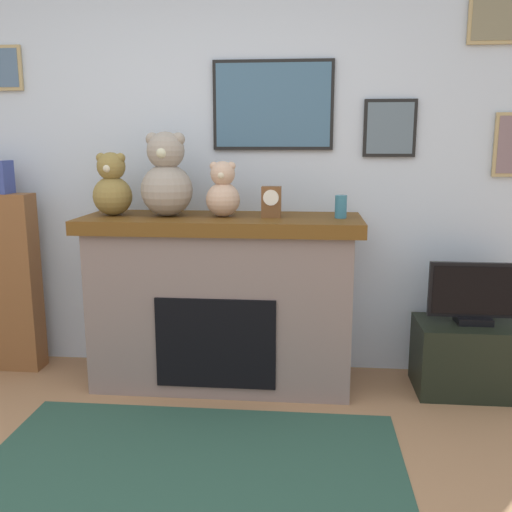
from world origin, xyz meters
TOP-DOWN VIEW (x-y plane):
  - back_wall at (0.01, 2.00)m, footprint 5.20×0.15m
  - fireplace at (0.18, 1.66)m, footprint 1.65×0.62m
  - bookshelf at (-1.28, 1.74)m, footprint 0.47×0.16m
  - tv_stand at (1.67, 1.64)m, footprint 0.64×0.40m
  - television at (1.67, 1.64)m, footprint 0.53×0.14m
  - area_rug at (0.18, 0.70)m, footprint 1.96×1.12m
  - candle_jar at (0.88, 1.64)m, footprint 0.07×0.07m
  - mantel_clock at (0.48, 1.64)m, footprint 0.11×0.09m
  - teddy_bear_grey at (-0.48, 1.64)m, footprint 0.23×0.23m
  - teddy_bear_cream at (-0.14, 1.64)m, footprint 0.31×0.31m
  - teddy_bear_brown at (0.19, 1.64)m, footprint 0.20×0.20m

SIDE VIEW (x-z plane):
  - area_rug at x=0.18m, z-range 0.00..0.01m
  - tv_stand at x=1.67m, z-range 0.00..0.42m
  - fireplace at x=0.18m, z-range 0.01..1.04m
  - television at x=1.67m, z-range 0.41..0.78m
  - bookshelf at x=-1.28m, z-range -0.06..1.31m
  - candle_jar at x=0.88m, z-range 1.04..1.17m
  - mantel_clock at x=0.48m, z-range 1.04..1.22m
  - teddy_bear_brown at x=0.19m, z-range 1.02..1.35m
  - teddy_bear_grey at x=-0.48m, z-range 1.02..1.39m
  - teddy_bear_cream at x=-0.14m, z-range 1.01..1.51m
  - back_wall at x=0.01m, z-range 0.00..2.60m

